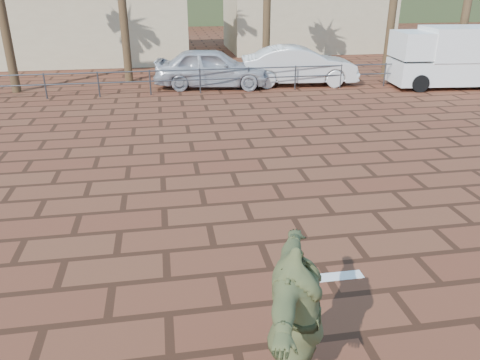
{
  "coord_description": "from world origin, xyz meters",
  "views": [
    {
      "loc": [
        -1.55,
        -7.03,
        4.32
      ],
      "look_at": [
        -0.2,
        1.02,
        0.8
      ],
      "focal_mm": 35.0,
      "sensor_mm": 36.0,
      "label": 1
    }
  ],
  "objects_px": {
    "campervan": "(451,56)",
    "car_white": "(299,66)",
    "skateboarder": "(296,320)",
    "car_silver": "(212,68)"
  },
  "relations": [
    {
      "from": "skateboarder",
      "to": "car_white",
      "type": "relative_size",
      "value": 0.44
    },
    {
      "from": "campervan",
      "to": "car_white",
      "type": "relative_size",
      "value": 0.99
    },
    {
      "from": "campervan",
      "to": "car_silver",
      "type": "relative_size",
      "value": 1.02
    },
    {
      "from": "campervan",
      "to": "car_silver",
      "type": "height_order",
      "value": "campervan"
    },
    {
      "from": "car_silver",
      "to": "car_white",
      "type": "distance_m",
      "value": 3.82
    },
    {
      "from": "car_silver",
      "to": "car_white",
      "type": "xyz_separation_m",
      "value": [
        3.82,
        -0.09,
        -0.0
      ]
    },
    {
      "from": "skateboarder",
      "to": "car_silver",
      "type": "distance_m",
      "value": 16.34
    },
    {
      "from": "skateboarder",
      "to": "campervan",
      "type": "bearing_deg",
      "value": -17.68
    },
    {
      "from": "skateboarder",
      "to": "car_white",
      "type": "height_order",
      "value": "skateboarder"
    },
    {
      "from": "skateboarder",
      "to": "car_silver",
      "type": "bearing_deg",
      "value": 15.78
    }
  ]
}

